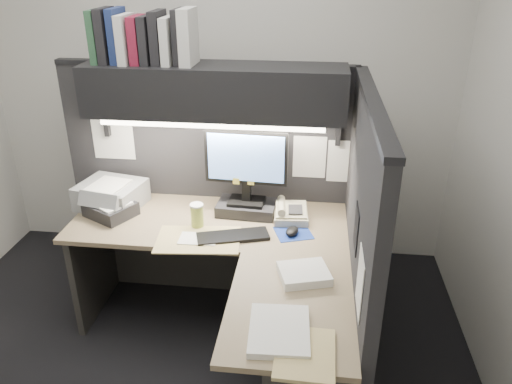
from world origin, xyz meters
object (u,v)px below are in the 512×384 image
keyboard (233,236)px  coffee_cup (197,216)px  overhead_shelf (214,91)px  desk (249,321)px  telephone (291,214)px  monitor (246,182)px  printer (111,195)px  notebook_stack (111,209)px

keyboard → coffee_cup: size_ratio=2.92×
overhead_shelf → coffee_cup: 0.75m
overhead_shelf → keyboard: size_ratio=3.72×
desk → telephone: telephone is taller
overhead_shelf → monitor: 0.59m
overhead_shelf → printer: 0.98m
telephone → keyboard: bearing=-145.9°
monitor → notebook_stack: 0.88m
desk → telephone: bearing=74.3°
monitor → notebook_stack: monitor is taller
telephone → notebook_stack: size_ratio=0.77×
desk → notebook_stack: 1.15m
overhead_shelf → monitor: bearing=-17.3°
overhead_shelf → notebook_stack: overhead_shelf is taller
keyboard → telephone: (0.32, 0.26, 0.03)m
overhead_shelf → monitor: overhead_shelf is taller
desk → printer: size_ratio=4.37×
notebook_stack → telephone: bearing=3.7°
keyboard → telephone: 0.42m
coffee_cup → overhead_shelf: bearing=74.3°
desk → monitor: size_ratio=3.09×
desk → keyboard: (-0.14, 0.37, 0.30)m
coffee_cup → desk: bearing=-51.7°
notebook_stack → keyboard: bearing=-13.1°
monitor → notebook_stack: (-0.85, -0.13, -0.18)m
monitor → printer: monitor is taller
printer → telephone: bearing=9.1°
printer → notebook_stack: printer is taller
monitor → printer: size_ratio=1.41×
desk → overhead_shelf: (-0.30, 0.75, 1.06)m
monitor → notebook_stack: bearing=-167.8°
monitor → telephone: size_ratio=2.56×
overhead_shelf → notebook_stack: (-0.65, -0.19, -0.73)m
overhead_shelf → coffee_cup: (-0.08, -0.27, -0.70)m
monitor → printer: (-0.89, 0.00, -0.14)m
keyboard → printer: bearing=141.9°
monitor → overhead_shelf: bearing=166.1°
overhead_shelf → keyboard: 0.86m
keyboard → desk: bearing=-86.3°
coffee_cup → printer: printer is taller
desk → coffee_cup: (-0.38, 0.48, 0.36)m
coffee_cup → notebook_stack: bearing=171.8°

